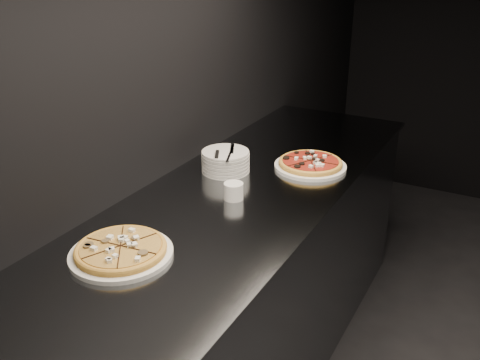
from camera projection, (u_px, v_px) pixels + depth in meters
The scene contains 7 objects.
wall_left at pixel (162, 62), 2.14m from camera, with size 0.02×5.00×2.80m, color black.
counter at pixel (243, 284), 2.35m from camera, with size 0.74×2.44×0.92m.
pizza_mushroom at pixel (121, 250), 1.70m from camera, with size 0.33×0.33×0.04m.
pizza_tomato at pixel (310, 164), 2.37m from camera, with size 0.32×0.32×0.04m.
plate_stack at pixel (226, 161), 2.33m from camera, with size 0.21×0.21×0.09m.
cutlery at pixel (225, 152), 2.29m from camera, with size 0.09×0.22×0.01m.
ramekin at pixel (234, 191), 2.08m from camera, with size 0.08×0.08×0.07m.
Camera 1 is at (-1.20, -1.73, 1.83)m, focal length 40.00 mm.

